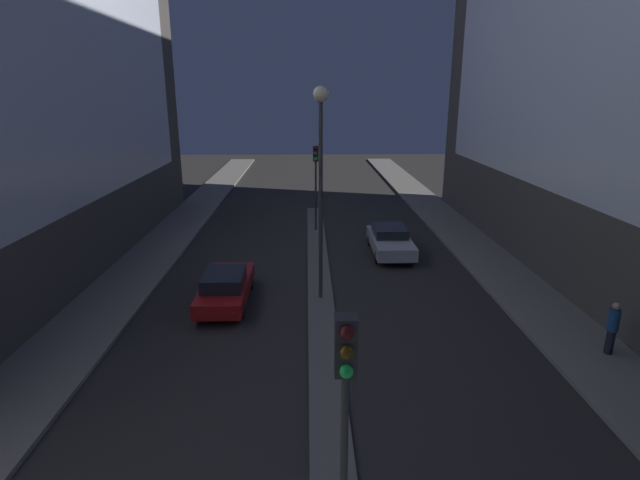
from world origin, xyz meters
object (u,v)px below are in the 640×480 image
Objects in this scene: car_left_lane at (226,287)px; street_lamp at (321,151)px; traffic_light_near at (345,404)px; traffic_light_mid at (316,169)px; car_right_lane at (390,240)px; pedestrian_on_right_sidewalk at (613,327)px.

street_lamp is at bearing 4.90° from car_left_lane.
car_left_lane is at bearing 107.14° from traffic_light_near.
car_right_lane is (3.80, -4.48, -3.07)m from traffic_light_mid.
car_left_lane is (-3.80, 12.33, -3.07)m from traffic_light_near.
car_left_lane is at bearing -140.51° from car_right_lane.
traffic_light_mid is 0.61× the size of street_lamp.
pedestrian_on_right_sidewalk is at bearing 40.53° from traffic_light_near.
car_right_lane is at bearing 57.38° from street_lamp.
traffic_light_mid is at bearing 90.00° from street_lamp.
traffic_light_mid reaches higher than car_right_lane.
car_right_lane is at bearing 115.82° from pedestrian_on_right_sidewalk.
street_lamp is 1.74× the size of car_right_lane.
car_left_lane is 13.66m from pedestrian_on_right_sidewalk.
street_lamp reaches higher than traffic_light_mid.
pedestrian_on_right_sidewalk is (12.86, -4.59, 0.35)m from car_left_lane.
traffic_light_near reaches higher than car_left_lane.
traffic_light_near reaches higher than pedestrian_on_right_sidewalk.
street_lamp is (0.00, 12.66, 2.24)m from traffic_light_near.
traffic_light_near is 23.08m from traffic_light_mid.
traffic_light_mid reaches higher than car_left_lane.
traffic_light_near is 12.22m from pedestrian_on_right_sidewalk.
traffic_light_mid is 1.07× the size of car_right_lane.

